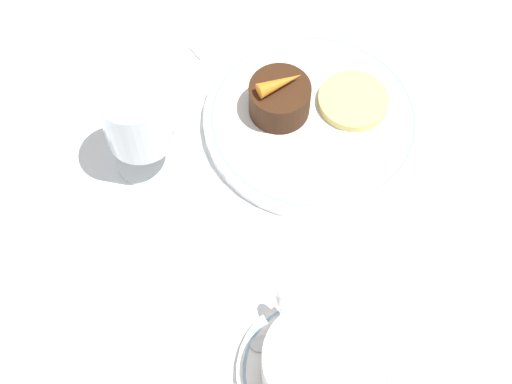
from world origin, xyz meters
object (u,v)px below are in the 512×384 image
at_px(dessert_cake, 280,99).
at_px(dinner_plate, 313,120).
at_px(fork, 244,25).
at_px(wine_glass, 138,120).
at_px(coffee_cup, 318,365).

bearing_deg(dessert_cake, dinner_plate, -131.51).
distance_m(fork, dessert_cake, 0.14).
xyz_separation_m(dinner_plate, fork, (0.16, 0.00, -0.01)).
distance_m(dinner_plate, dessert_cake, 0.05).
relative_size(wine_glass, dessert_cake, 1.79).
height_order(dinner_plate, wine_glass, wine_glass).
xyz_separation_m(coffee_cup, dessert_cake, (0.27, -0.11, -0.01)).
bearing_deg(coffee_cup, dinner_plate, -29.00).
relative_size(coffee_cup, dessert_cake, 1.90).
distance_m(dinner_plate, wine_glass, 0.19).
distance_m(coffee_cup, dessert_cake, 0.29).
xyz_separation_m(wine_glass, fork, (0.12, -0.17, -0.07)).
distance_m(coffee_cup, wine_glass, 0.29).
bearing_deg(wine_glass, coffee_cup, -171.17).
bearing_deg(coffee_cup, dessert_cake, -21.64).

